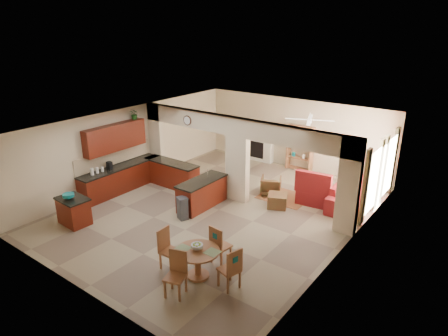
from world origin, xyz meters
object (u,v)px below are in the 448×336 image
Objects in this scene: kitchen_island at (74,211)px; dining_table at (198,259)px; sofa at (356,193)px; armchair at (271,186)px.

dining_table is (4.60, 0.18, 0.06)m from kitchen_island.
sofa is (1.56, 6.08, -0.07)m from dining_table.
kitchen_island reaches higher than armchair.
kitchen_island is at bearing -177.72° from dining_table.
kitchen_island is 8.79m from sofa.
armchair is (-1.05, 5.13, -0.16)m from dining_table.
armchair is (-2.62, -0.95, -0.09)m from sofa.
armchair is at bearing 101.62° from dining_table.
sofa is at bearing 48.79° from kitchen_island.
sofa is 2.79m from armchair.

